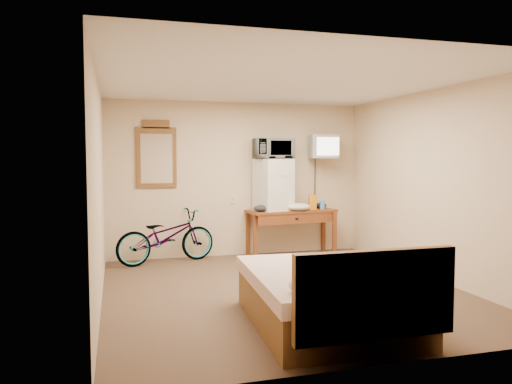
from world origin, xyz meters
TOP-DOWN VIEW (x-y plane):
  - room at (-0.00, 0.00)m, footprint 4.60×4.64m
  - desk at (0.85, 2.00)m, footprint 1.50×0.70m
  - mini_fridge at (0.54, 2.05)m, footprint 0.61×0.60m
  - microwave at (0.54, 2.05)m, footprint 0.61×0.42m
  - snack_bag at (1.19, 1.97)m, footprint 0.13×0.08m
  - blue_cup at (1.38, 1.99)m, footprint 0.08×0.08m
  - cloth_cream at (0.91, 1.87)m, footprint 0.39×0.30m
  - cloth_dark_a at (0.30, 1.89)m, footprint 0.28×0.21m
  - cloth_dark_b at (1.41, 2.13)m, footprint 0.21×0.17m
  - crt_television at (1.40, 2.02)m, footprint 0.50×0.59m
  - wall_mirror at (-1.30, 2.27)m, footprint 0.62×0.04m
  - bicycle at (-1.20, 1.95)m, footprint 1.64×0.94m
  - bed at (0.00, -1.38)m, footprint 1.50×1.96m

SIDE VIEW (x-z plane):
  - bed at x=0.00m, z-range -0.15..0.75m
  - bicycle at x=-1.20m, z-range 0.00..0.82m
  - desk at x=0.85m, z-range 0.26..1.01m
  - cloth_dark_b at x=1.41m, z-range 0.75..0.84m
  - cloth_dark_a at x=0.30m, z-range 0.75..0.85m
  - cloth_cream at x=0.91m, z-range 0.75..0.87m
  - blue_cup at x=1.38m, z-range 0.75..0.89m
  - snack_bag at x=1.19m, z-range 0.75..0.99m
  - mini_fridge at x=0.54m, z-range 0.75..1.58m
  - room at x=0.00m, z-range 0.00..2.50m
  - wall_mirror at x=-1.30m, z-range 1.12..2.17m
  - microwave at x=0.54m, z-range 1.58..1.92m
  - crt_television at x=1.40m, z-range 1.59..1.98m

